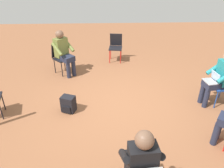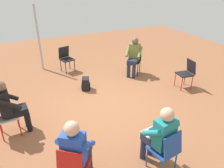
# 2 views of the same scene
# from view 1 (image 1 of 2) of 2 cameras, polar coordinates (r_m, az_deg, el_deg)

# --- Properties ---
(ground_plane) EXTENTS (14.65, 14.65, 0.00)m
(ground_plane) POSITION_cam_1_polar(r_m,az_deg,el_deg) (4.92, 1.28, -5.61)
(ground_plane) COLOR brown
(chair_southeast) EXTENTS (0.58, 0.58, 0.85)m
(chair_southeast) POSITION_cam_1_polar(r_m,az_deg,el_deg) (6.33, -13.29, 7.13)
(chair_southeast) COLOR black
(chair_southeast) RESTS_ON ground
(chair_south) EXTENTS (0.45, 0.48, 0.85)m
(chair_south) POSITION_cam_1_polar(r_m,az_deg,el_deg) (6.97, 0.97, 10.03)
(chair_south) COLOR black
(chair_south) RESTS_ON ground
(person_with_laptop) EXTENTS (0.56, 0.54, 1.24)m
(person_with_laptop) POSITION_cam_1_polar(r_m,az_deg,el_deg) (5.16, 26.32, 1.82)
(person_with_laptop) COLOR #23283D
(person_with_laptop) RESTS_ON ground
(person_in_olive) EXTENTS (0.63, 0.63, 1.24)m
(person_in_olive) POSITION_cam_1_polar(r_m,az_deg,el_deg) (6.13, -12.58, 8.46)
(person_in_olive) COLOR #23283D
(person_in_olive) RESTS_ON ground
(person_in_black) EXTENTS (0.52, 0.54, 1.24)m
(person_in_black) POSITION_cam_1_polar(r_m,az_deg,el_deg) (2.86, 7.34, -19.26)
(person_in_black) COLOR black
(person_in_black) RESTS_ON ground
(backpack_near_laptop_user) EXTENTS (0.33, 0.30, 0.36)m
(backpack_near_laptop_user) POSITION_cam_1_polar(r_m,az_deg,el_deg) (4.76, -11.29, -5.34)
(backpack_near_laptop_user) COLOR black
(backpack_near_laptop_user) RESTS_ON ground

